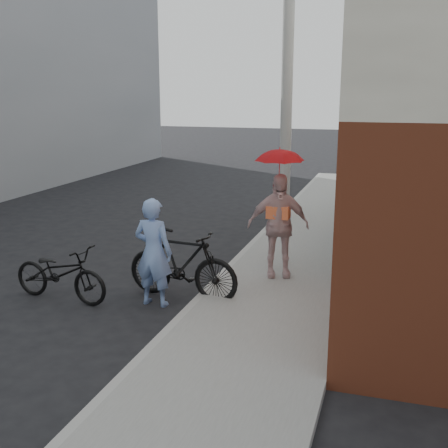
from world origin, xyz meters
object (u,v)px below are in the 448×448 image
at_px(bike_left, 60,273).
at_px(planter, 347,256).
at_px(utility_pole, 287,81).
at_px(kimono_woman, 278,225).
at_px(bike_right, 182,264).
at_px(officer, 153,252).

distance_m(bike_left, planter, 5.28).
xyz_separation_m(utility_pole, kimono_woman, (0.80, -4.56, -2.48)).
xyz_separation_m(utility_pole, bike_right, (-0.50, -5.80, -2.92)).
height_order(bike_left, bike_right, bike_right).
height_order(bike_left, planter, bike_left).
relative_size(bike_right, kimono_woman, 1.07).
bearing_deg(bike_left, planter, -47.16).
bearing_deg(bike_right, planter, -38.55).
distance_m(bike_right, kimono_woman, 1.85).
bearing_deg(planter, officer, -133.51).
height_order(officer, kimono_woman, kimono_woman).
xyz_separation_m(kimono_woman, planter, (1.10, 1.24, -0.81)).
bearing_deg(planter, bike_right, -134.00).
bearing_deg(kimono_woman, planter, 31.40).
relative_size(bike_left, planter, 4.95).
bearing_deg(planter, kimono_woman, -131.55).
xyz_separation_m(officer, kimono_woman, (1.62, 1.62, 0.17)).
relative_size(utility_pole, bike_right, 3.63).
height_order(utility_pole, officer, utility_pole).
bearing_deg(bike_left, kimono_woman, -52.47).
xyz_separation_m(bike_right, kimono_woman, (1.30, 1.24, 0.44)).
bearing_deg(planter, bike_left, -143.32).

